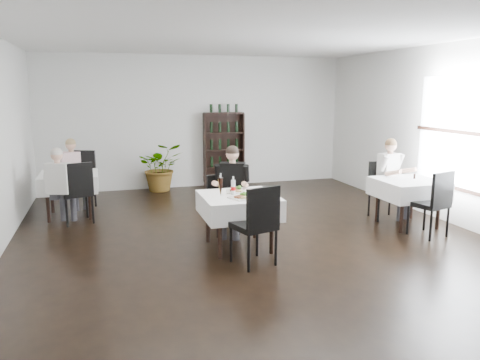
% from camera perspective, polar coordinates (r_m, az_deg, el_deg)
% --- Properties ---
extents(room_shell, '(9.00, 9.00, 9.00)m').
position_cam_1_polar(room_shell, '(6.52, 2.36, 4.59)').
color(room_shell, black).
rests_on(room_shell, ground).
extents(window_right, '(0.06, 2.30, 1.85)m').
position_cam_1_polar(window_right, '(8.32, 25.79, 4.87)').
color(window_right, white).
rests_on(window_right, room_shell).
extents(wine_shelf, '(0.90, 0.28, 1.75)m').
position_cam_1_polar(wine_shelf, '(10.88, -1.97, 3.64)').
color(wine_shelf, black).
rests_on(wine_shelf, ground).
extents(main_table, '(1.03, 1.03, 0.77)m').
position_cam_1_polar(main_table, '(6.59, -0.17, -3.10)').
color(main_table, black).
rests_on(main_table, ground).
extents(left_table, '(0.98, 0.98, 0.77)m').
position_cam_1_polar(left_table, '(8.81, -20.11, -0.22)').
color(left_table, black).
rests_on(left_table, ground).
extents(right_table, '(0.98, 0.98, 0.77)m').
position_cam_1_polar(right_table, '(8.18, 19.83, -1.01)').
color(right_table, black).
rests_on(right_table, ground).
extents(potted_tree, '(0.97, 0.84, 1.08)m').
position_cam_1_polar(potted_tree, '(10.54, -9.63, 1.57)').
color(potted_tree, '#27521C').
rests_on(potted_tree, ground).
extents(main_chair_far, '(0.47, 0.47, 0.91)m').
position_cam_1_polar(main_chair_far, '(7.36, -2.21, -2.44)').
color(main_chair_far, black).
rests_on(main_chair_far, ground).
extents(main_chair_near, '(0.60, 0.60, 1.05)m').
position_cam_1_polar(main_chair_near, '(5.91, 2.12, -4.96)').
color(main_chair_near, black).
rests_on(main_chair_near, ground).
extents(left_chair_far, '(0.64, 0.64, 1.09)m').
position_cam_1_polar(left_chair_far, '(9.34, -18.88, 0.49)').
color(left_chair_far, black).
rests_on(left_chair_far, ground).
extents(left_chair_near, '(0.58, 0.59, 1.05)m').
position_cam_1_polar(left_chair_near, '(8.25, -19.25, -1.01)').
color(left_chair_near, black).
rests_on(left_chair_near, ground).
extents(right_chair_far, '(0.51, 0.51, 0.98)m').
position_cam_1_polar(right_chair_far, '(8.57, 17.06, -0.72)').
color(right_chair_far, black).
rests_on(right_chair_far, ground).
extents(right_chair_near, '(0.58, 0.58, 1.03)m').
position_cam_1_polar(right_chair_near, '(7.66, 22.59, -2.22)').
color(right_chair_near, black).
rests_on(right_chair_near, ground).
extents(diner_main, '(0.62, 0.65, 1.39)m').
position_cam_1_polar(diner_main, '(7.16, -1.00, -0.46)').
color(diner_main, '#404047').
rests_on(diner_main, ground).
extents(diner_left_far, '(0.59, 0.62, 1.33)m').
position_cam_1_polar(diner_left_far, '(9.39, -19.64, 1.40)').
color(diner_left_far, '#404047').
rests_on(diner_left_far, ground).
extents(diner_left_near, '(0.55, 0.59, 1.31)m').
position_cam_1_polar(diner_left_near, '(8.24, -21.08, -0.03)').
color(diner_left_near, '#404047').
rests_on(diner_left_near, ground).
extents(diner_right_far, '(0.60, 0.64, 1.39)m').
position_cam_1_polar(diner_right_far, '(8.61, 18.08, 0.95)').
color(diner_right_far, '#404047').
rests_on(diner_right_far, ground).
extents(plate_far, '(0.33, 0.33, 0.08)m').
position_cam_1_polar(plate_far, '(6.74, -0.46, -1.31)').
color(plate_far, white).
rests_on(plate_far, main_table).
extents(plate_near, '(0.35, 0.35, 0.08)m').
position_cam_1_polar(plate_near, '(6.34, 0.16, -2.11)').
color(plate_near, white).
rests_on(plate_near, main_table).
extents(pilsner_dark, '(0.08, 0.08, 0.32)m').
position_cam_1_polar(pilsner_dark, '(6.47, -2.36, -0.82)').
color(pilsner_dark, black).
rests_on(pilsner_dark, main_table).
extents(pilsner_lager, '(0.07, 0.07, 0.28)m').
position_cam_1_polar(pilsner_lager, '(6.54, -2.44, -0.85)').
color(pilsner_lager, gold).
rests_on(pilsner_lager, main_table).
extents(coke_bottle, '(0.07, 0.07, 0.26)m').
position_cam_1_polar(coke_bottle, '(6.56, -0.83, -0.90)').
color(coke_bottle, silver).
rests_on(coke_bottle, main_table).
extents(napkin_cutlery, '(0.19, 0.17, 0.02)m').
position_cam_1_polar(napkin_cutlery, '(6.41, 2.74, -2.09)').
color(napkin_cutlery, black).
rests_on(napkin_cutlery, main_table).
extents(pepper_mill, '(0.04, 0.04, 0.09)m').
position_cam_1_polar(pepper_mill, '(8.28, 20.50, 0.44)').
color(pepper_mill, black).
rests_on(pepper_mill, right_table).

